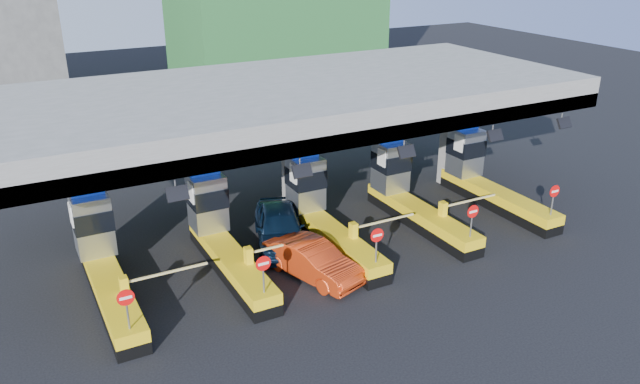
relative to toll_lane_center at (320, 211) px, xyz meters
name	(u,v)px	position (x,y,z in m)	size (l,w,h in m)	color
ground	(323,239)	(0.00, -0.28, -1.40)	(120.00, 120.00, 0.00)	black
toll_canopy	(295,101)	(0.00, 2.59, 4.74)	(28.00, 12.09, 7.00)	slate
toll_lane_far_left	(102,258)	(-10.00, 0.00, 0.00)	(4.43, 8.00, 4.16)	black
toll_lane_left	(220,233)	(-5.00, 0.00, 0.00)	(4.43, 8.00, 4.16)	black
toll_lane_center	(320,211)	(0.00, 0.00, 0.00)	(4.43, 8.00, 4.16)	black
toll_lane_right	(407,192)	(5.00, 0.00, 0.00)	(4.43, 8.00, 4.16)	black
toll_lane_far_right	(482,175)	(10.00, 0.00, 0.00)	(4.43, 8.00, 4.16)	black
van	(280,227)	(-2.02, 0.23, -0.47)	(2.18, 5.43, 1.85)	black
red_car	(313,260)	(-2.04, -3.14, -0.62)	(1.64, 4.70, 1.55)	red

